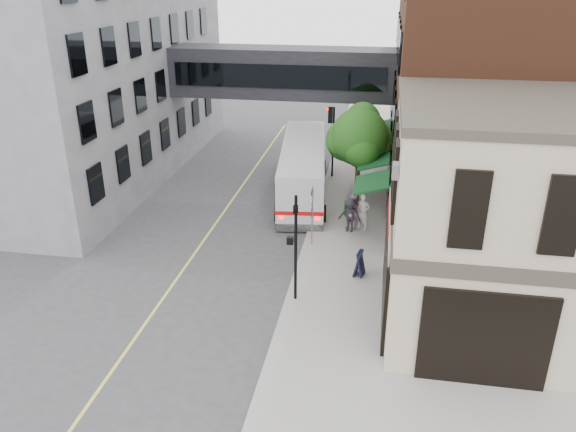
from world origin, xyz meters
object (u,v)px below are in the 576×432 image
at_px(bus, 303,167).
at_px(newspaper_box, 349,208).
at_px(sandwich_board, 359,263).
at_px(pedestrian_b, 354,213).
at_px(pedestrian_a, 363,212).
at_px(pedestrian_c, 350,215).

bearing_deg(bus, newspaper_box, -46.68).
height_order(newspaper_box, sandwich_board, sandwich_board).
xyz_separation_m(pedestrian_b, sandwich_board, (0.54, -4.63, -0.39)).
xyz_separation_m(pedestrian_a, newspaper_box, (-0.79, 1.61, -0.52)).
distance_m(bus, newspaper_box, 4.52).
relative_size(pedestrian_b, newspaper_box, 2.17).
bearing_deg(pedestrian_b, sandwich_board, -78.12).
relative_size(newspaper_box, sandwich_board, 0.78).
bearing_deg(pedestrian_a, bus, 145.49).
xyz_separation_m(bus, pedestrian_a, (3.79, -4.80, -0.58)).
relative_size(pedestrian_c, sandwich_board, 1.59).
distance_m(pedestrian_c, newspaper_box, 2.03).
bearing_deg(bus, sandwich_board, -67.89).
bearing_deg(sandwich_board, pedestrian_a, 103.08).
xyz_separation_m(pedestrian_b, newspaper_box, (-0.35, 1.76, -0.52)).
bearing_deg(newspaper_box, bus, 108.74).
height_order(pedestrian_b, pedestrian_c, pedestrian_b).
distance_m(bus, pedestrian_a, 6.15).
distance_m(bus, sandwich_board, 10.39).
height_order(pedestrian_a, newspaper_box, pedestrian_a).
height_order(bus, newspaper_box, bus).
bearing_deg(pedestrian_b, newspaper_box, 106.47).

